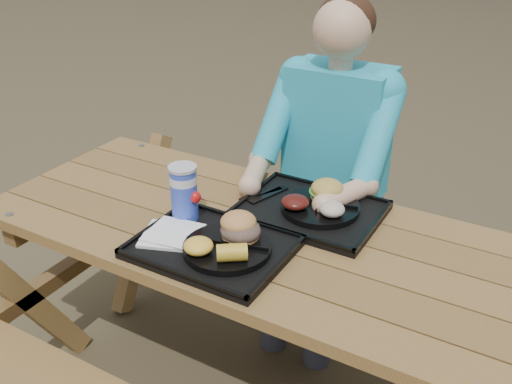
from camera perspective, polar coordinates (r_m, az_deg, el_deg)
The scene contains 17 objects.
picnic_table at distance 2.04m, azimuth 0.00°, elevation -12.68°, with size 1.80×1.49×0.75m, color #999999, non-canonical shape.
tray_near at distance 1.71m, azimuth -4.35°, elevation -5.58°, with size 0.45×0.35×0.02m, color black.
tray_far at distance 1.90m, azimuth 5.45°, elevation -1.96°, with size 0.45×0.35×0.02m, color black.
plate_near at distance 1.67m, azimuth -2.89°, elevation -5.62°, with size 0.26×0.26×0.02m, color black.
plate_far at distance 1.88m, azimuth 6.43°, elevation -1.53°, with size 0.26×0.26×0.02m, color black.
napkin_stack at distance 1.75m, azimuth -8.72°, elevation -4.18°, with size 0.16×0.16×0.02m, color white.
soda_cup at distance 1.81m, azimuth -7.21°, elevation -0.19°, with size 0.08×0.08×0.17m, color #1935BE.
condiment_bbq at distance 1.78m, azimuth -2.31°, elevation -3.04°, with size 0.05×0.05×0.03m, color black.
condiment_mustard at distance 1.75m, azimuth -0.38°, elevation -3.72°, with size 0.05×0.05×0.03m, color gold.
sandwich at distance 1.66m, azimuth -1.57°, elevation -2.86°, with size 0.11×0.11×0.12m, color #CB8747, non-canonical shape.
mac_cheese at distance 1.62m, azimuth -5.78°, elevation -5.39°, with size 0.09×0.09×0.04m, color yellow.
corn_cob at distance 1.58m, azimuth -2.42°, elevation -6.07°, with size 0.08×0.08×0.05m, color gold, non-canonical shape.
cutlery_far at distance 1.96m, azimuth 1.25°, elevation -0.27°, with size 0.03×0.17×0.01m, color black.
burger at distance 1.90m, azimuth 7.18°, elevation 0.73°, with size 0.11×0.11×0.10m, color gold, non-canonical shape.
baked_beans at distance 1.84m, azimuth 3.94°, elevation -1.02°, with size 0.09×0.09×0.04m, color #4E130F.
potato_salad at distance 1.81m, azimuth 7.62°, elevation -1.70°, with size 0.08×0.08×0.05m, color beige.
diner at distance 2.33m, azimuth 7.61°, elevation 0.51°, with size 0.48×0.84×1.28m, color #1BBDB8, non-canonical shape.
Camera 1 is at (0.77, -1.34, 1.69)m, focal length 40.00 mm.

